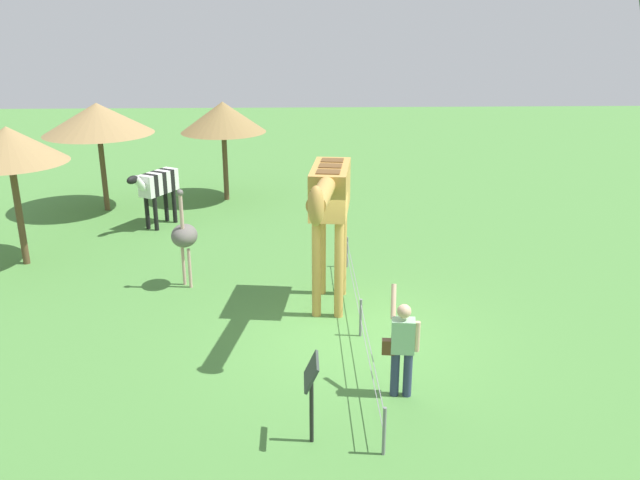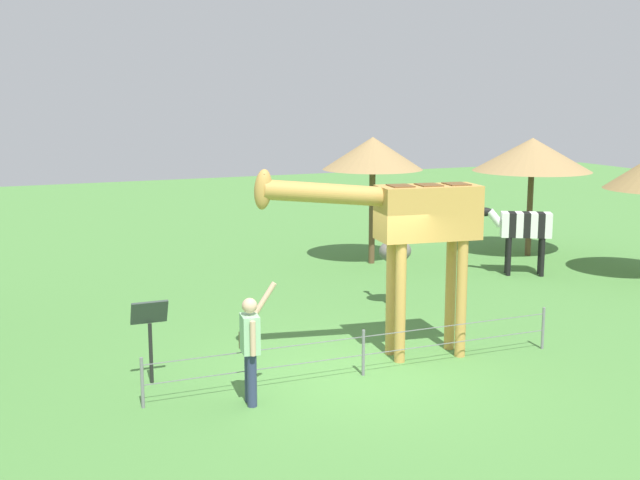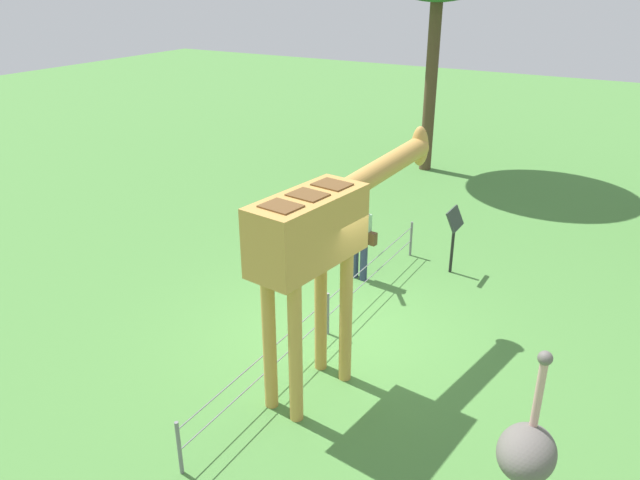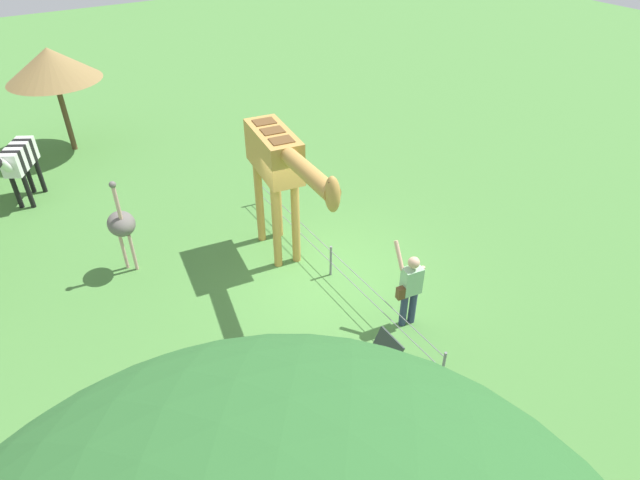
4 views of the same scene
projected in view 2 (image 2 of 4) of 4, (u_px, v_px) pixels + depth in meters
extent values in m
plane|color=#4C843D|center=(358.00, 372.00, 13.22)|extent=(60.00, 60.00, 0.00)
cylinder|color=#C69347|center=(400.00, 303.00, 13.53)|extent=(0.18, 0.18, 2.03)
cylinder|color=#C69347|center=(391.00, 297.00, 13.95)|extent=(0.18, 0.18, 2.03)
cylinder|color=#C69347|center=(461.00, 299.00, 13.82)|extent=(0.18, 0.18, 2.03)
cylinder|color=#C69347|center=(450.00, 292.00, 14.24)|extent=(0.18, 0.18, 2.03)
cube|color=#C69347|center=(428.00, 212.00, 13.62)|extent=(1.78, 0.91, 0.90)
cube|color=brown|center=(401.00, 186.00, 13.41)|extent=(0.41, 0.48, 0.02)
cube|color=brown|center=(429.00, 185.00, 13.54)|extent=(0.41, 0.48, 0.02)
cube|color=brown|center=(457.00, 184.00, 13.67)|extent=(0.41, 0.48, 0.02)
cylinder|color=#C69347|center=(331.00, 194.00, 13.11)|extent=(2.25, 0.60, 0.52)
ellipsoid|color=#C69347|center=(263.00, 189.00, 12.80)|extent=(0.37, 0.30, 0.66)
cylinder|color=brown|center=(264.00, 178.00, 12.71)|extent=(0.05, 0.05, 0.14)
cylinder|color=brown|center=(262.00, 178.00, 12.82)|extent=(0.05, 0.05, 0.14)
cylinder|color=navy|center=(249.00, 376.00, 11.90)|extent=(0.14, 0.14, 0.78)
cylinder|color=navy|center=(252.00, 380.00, 11.71)|extent=(0.14, 0.14, 0.78)
cube|color=#93C699|center=(250.00, 334.00, 11.68)|extent=(0.28, 0.39, 0.55)
sphere|color=#D8AD8C|center=(250.00, 306.00, 11.61)|extent=(0.22, 0.22, 0.22)
cylinder|color=#D8AD8C|center=(265.00, 299.00, 11.82)|extent=(0.38, 0.13, 0.50)
cylinder|color=#D8AD8C|center=(253.00, 339.00, 11.47)|extent=(0.08, 0.08, 0.50)
cube|color=brown|center=(244.00, 341.00, 11.91)|extent=(0.14, 0.21, 0.24)
cylinder|color=black|center=(509.00, 257.00, 20.03)|extent=(0.12, 0.12, 0.95)
cylinder|color=black|center=(507.00, 254.00, 20.32)|extent=(0.12, 0.12, 0.95)
cylinder|color=black|center=(542.00, 257.00, 19.94)|extent=(0.12, 0.12, 0.95)
cylinder|color=black|center=(540.00, 255.00, 20.23)|extent=(0.12, 0.12, 0.95)
cube|color=silver|center=(548.00, 225.00, 19.94)|extent=(0.36, 0.47, 0.60)
cube|color=black|center=(540.00, 225.00, 19.95)|extent=(0.36, 0.47, 0.60)
cube|color=silver|center=(533.00, 225.00, 19.97)|extent=(0.36, 0.47, 0.60)
cube|color=black|center=(526.00, 225.00, 19.99)|extent=(0.36, 0.47, 0.60)
cube|color=silver|center=(519.00, 225.00, 20.01)|extent=(0.36, 0.47, 0.60)
cube|color=black|center=(512.00, 224.00, 20.03)|extent=(0.36, 0.47, 0.60)
cube|color=silver|center=(505.00, 224.00, 20.05)|extent=(0.36, 0.47, 0.60)
cylinder|color=silver|center=(495.00, 218.00, 20.05)|extent=(0.48, 0.39, 0.47)
ellipsoid|color=black|center=(485.00, 212.00, 20.05)|extent=(0.44, 0.35, 0.22)
cylinder|color=#CC9E93|center=(393.00, 286.00, 17.10)|extent=(0.07, 0.07, 0.90)
cylinder|color=#CC9E93|center=(396.00, 284.00, 17.30)|extent=(0.07, 0.07, 0.90)
ellipsoid|color=#66605B|center=(395.00, 251.00, 17.07)|extent=(0.70, 0.56, 0.49)
cylinder|color=#CC9E93|center=(389.00, 225.00, 16.91)|extent=(0.08, 0.08, 0.80)
sphere|color=#66605B|center=(389.00, 204.00, 16.83)|extent=(0.14, 0.14, 0.14)
cylinder|color=brown|center=(372.00, 217.00, 21.35)|extent=(0.16, 0.16, 2.47)
cone|color=#997A4C|center=(373.00, 153.00, 21.05)|extent=(2.59, 2.59, 0.83)
cylinder|color=brown|center=(529.00, 214.00, 22.39)|extent=(0.16, 0.16, 2.33)
cone|color=#997A4C|center=(532.00, 154.00, 22.10)|extent=(3.19, 3.19, 0.90)
cylinder|color=black|center=(151.00, 353.00, 12.65)|extent=(0.06, 0.06, 0.95)
cube|color=#333D38|center=(149.00, 312.00, 12.53)|extent=(0.56, 0.21, 0.38)
cylinder|color=slate|center=(543.00, 328.00, 14.34)|extent=(0.05, 0.05, 0.75)
cylinder|color=slate|center=(363.00, 353.00, 12.99)|extent=(0.05, 0.05, 0.75)
cylinder|color=slate|center=(142.00, 383.00, 11.65)|extent=(0.05, 0.05, 0.75)
cube|color=slate|center=(364.00, 337.00, 12.95)|extent=(7.00, 0.01, 0.01)
cube|color=slate|center=(363.00, 355.00, 13.00)|extent=(7.00, 0.01, 0.01)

